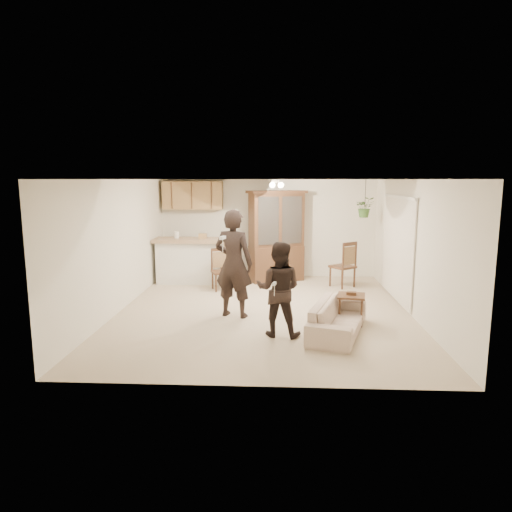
{
  "coord_description": "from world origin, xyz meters",
  "views": [
    {
      "loc": [
        0.27,
        -8.47,
        2.5
      ],
      "look_at": [
        -0.17,
        0.4,
        1.0
      ],
      "focal_mm": 32.0,
      "sensor_mm": 36.0,
      "label": 1
    }
  ],
  "objects_px": {
    "china_hutch": "(276,237)",
    "chair_hutch_left": "(221,271)",
    "chair_hutch_right": "(342,274)",
    "child": "(278,295)",
    "sofa": "(338,312)",
    "side_table": "(351,308)",
    "adult": "(234,268)",
    "chair_bar": "(222,279)"
  },
  "relations": [
    {
      "from": "adult",
      "to": "child",
      "type": "xyz_separation_m",
      "value": [
        0.82,
        -1.01,
        -0.22
      ]
    },
    {
      "from": "chair_hutch_left",
      "to": "adult",
      "type": "bearing_deg",
      "value": -41.14
    },
    {
      "from": "china_hutch",
      "to": "side_table",
      "type": "bearing_deg",
      "value": -91.66
    },
    {
      "from": "sofa",
      "to": "side_table",
      "type": "xyz_separation_m",
      "value": [
        0.3,
        0.56,
        -0.1
      ]
    },
    {
      "from": "side_table",
      "to": "chair_hutch_left",
      "type": "relative_size",
      "value": 0.53
    },
    {
      "from": "child",
      "to": "chair_hutch_right",
      "type": "xyz_separation_m",
      "value": [
        1.5,
        3.47,
        -0.37
      ]
    },
    {
      "from": "china_hutch",
      "to": "chair_bar",
      "type": "bearing_deg",
      "value": -162.79
    },
    {
      "from": "china_hutch",
      "to": "chair_hutch_left",
      "type": "bearing_deg",
      "value": 173.57
    },
    {
      "from": "chair_bar",
      "to": "chair_hutch_left",
      "type": "relative_size",
      "value": 0.88
    },
    {
      "from": "sofa",
      "to": "chair_bar",
      "type": "height_order",
      "value": "chair_bar"
    },
    {
      "from": "chair_bar",
      "to": "chair_hutch_right",
      "type": "xyz_separation_m",
      "value": [
        2.8,
        0.46,
        0.04
      ]
    },
    {
      "from": "sofa",
      "to": "china_hutch",
      "type": "height_order",
      "value": "china_hutch"
    },
    {
      "from": "chair_hutch_left",
      "to": "side_table",
      "type": "bearing_deg",
      "value": -11.4
    },
    {
      "from": "adult",
      "to": "side_table",
      "type": "xyz_separation_m",
      "value": [
        2.09,
        -0.32,
        -0.63
      ]
    },
    {
      "from": "sofa",
      "to": "chair_hutch_right",
      "type": "xyz_separation_m",
      "value": [
        0.53,
        3.34,
        -0.06
      ]
    },
    {
      "from": "side_table",
      "to": "chair_bar",
      "type": "xyz_separation_m",
      "value": [
        -2.57,
        2.32,
        0.0
      ]
    },
    {
      "from": "sofa",
      "to": "adult",
      "type": "distance_m",
      "value": 2.06
    },
    {
      "from": "side_table",
      "to": "sofa",
      "type": "bearing_deg",
      "value": -118.01
    },
    {
      "from": "adult",
      "to": "china_hutch",
      "type": "bearing_deg",
      "value": -86.22
    },
    {
      "from": "sofa",
      "to": "chair_bar",
      "type": "relative_size",
      "value": 1.99
    },
    {
      "from": "adult",
      "to": "side_table",
      "type": "bearing_deg",
      "value": -170.9
    },
    {
      "from": "china_hutch",
      "to": "chair_hutch_right",
      "type": "height_order",
      "value": "china_hutch"
    },
    {
      "from": "china_hutch",
      "to": "chair_hutch_right",
      "type": "relative_size",
      "value": 2.06
    },
    {
      "from": "china_hutch",
      "to": "sofa",
      "type": "bearing_deg",
      "value": -98.49
    },
    {
      "from": "side_table",
      "to": "chair_hutch_left",
      "type": "bearing_deg",
      "value": 131.76
    },
    {
      "from": "chair_hutch_left",
      "to": "chair_bar",
      "type": "bearing_deg",
      "value": -45.48
    },
    {
      "from": "adult",
      "to": "child",
      "type": "relative_size",
      "value": 1.33
    },
    {
      "from": "china_hutch",
      "to": "chair_hutch_left",
      "type": "distance_m",
      "value": 1.6
    },
    {
      "from": "side_table",
      "to": "chair_hutch_right",
      "type": "bearing_deg",
      "value": 85.29
    },
    {
      "from": "sofa",
      "to": "chair_bar",
      "type": "xyz_separation_m",
      "value": [
        -2.27,
        2.88,
        -0.1
      ]
    },
    {
      "from": "child",
      "to": "chair_bar",
      "type": "xyz_separation_m",
      "value": [
        -1.3,
        3.01,
        -0.41
      ]
    },
    {
      "from": "sofa",
      "to": "chair_hutch_left",
      "type": "xyz_separation_m",
      "value": [
        -2.36,
        3.53,
        -0.06
      ]
    },
    {
      "from": "adult",
      "to": "chair_hutch_left",
      "type": "height_order",
      "value": "adult"
    },
    {
      "from": "china_hutch",
      "to": "chair_bar",
      "type": "xyz_separation_m",
      "value": [
        -1.24,
        -1.05,
        -0.84
      ]
    },
    {
      "from": "chair_hutch_left",
      "to": "chair_hutch_right",
      "type": "xyz_separation_m",
      "value": [
        2.88,
        -0.19,
        0.0
      ]
    },
    {
      "from": "child",
      "to": "chair_hutch_right",
      "type": "relative_size",
      "value": 1.25
    },
    {
      "from": "side_table",
      "to": "chair_hutch_left",
      "type": "height_order",
      "value": "chair_hutch_left"
    },
    {
      "from": "adult",
      "to": "chair_hutch_left",
      "type": "bearing_deg",
      "value": -60.26
    },
    {
      "from": "china_hutch",
      "to": "side_table",
      "type": "xyz_separation_m",
      "value": [
        1.33,
        -3.37,
        -0.84
      ]
    },
    {
      "from": "child",
      "to": "adult",
      "type": "bearing_deg",
      "value": -40.71
    },
    {
      "from": "side_table",
      "to": "chair_hutch_right",
      "type": "distance_m",
      "value": 2.79
    },
    {
      "from": "chair_hutch_right",
      "to": "child",
      "type": "bearing_deg",
      "value": 28.9
    }
  ]
}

